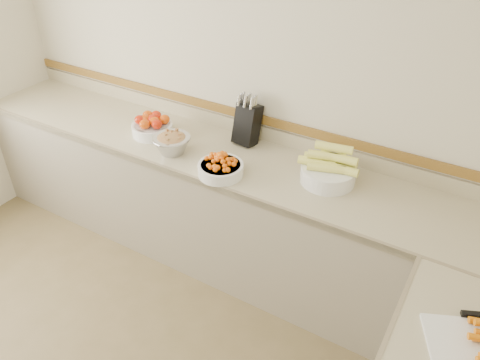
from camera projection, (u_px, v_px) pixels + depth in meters
The scene contains 7 objects.
back_wall at pixel (245, 80), 3.08m from camera, with size 4.00×4.00×0.00m, color beige.
counter_back at pixel (221, 207), 3.32m from camera, with size 4.00×0.65×1.08m.
knife_block at pixel (247, 123), 3.11m from camera, with size 0.16×0.19×0.36m.
tomato_bowl at pixel (152, 126), 3.26m from camera, with size 0.29×0.29×0.14m.
cherry_tomato_bowl at pixel (221, 167), 2.83m from camera, with size 0.28×0.28×0.15m.
corn_bowl at pixel (329, 170), 2.76m from camera, with size 0.36×0.33×0.24m.
rhubarb_bowl at pixel (172, 143), 3.04m from camera, with size 0.25×0.25×0.14m.
Camera 1 is at (1.47, -0.52, 2.48)m, focal length 35.00 mm.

